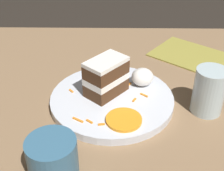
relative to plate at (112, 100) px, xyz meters
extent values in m
plane|color=black|center=(0.05, -0.05, -0.03)|extent=(6.00, 6.00, 0.00)
cube|color=#846647|center=(0.05, -0.05, -0.02)|extent=(1.09, 0.96, 0.02)
cylinder|color=silver|center=(0.00, 0.00, 0.00)|extent=(0.28, 0.28, 0.02)
cube|color=#4C2D19|center=(-0.01, 0.02, 0.02)|extent=(0.10, 0.11, 0.03)
cube|color=white|center=(-0.01, 0.02, 0.05)|extent=(0.10, 0.11, 0.02)
cube|color=#4C2D19|center=(-0.01, 0.02, 0.07)|extent=(0.10, 0.11, 0.03)
cube|color=white|center=(-0.01, 0.02, 0.09)|extent=(0.10, 0.11, 0.01)
ellipsoid|color=white|center=(0.07, 0.05, 0.03)|extent=(0.05, 0.05, 0.04)
cylinder|color=orange|center=(0.03, -0.08, 0.01)|extent=(0.07, 0.07, 0.01)
cube|color=orange|center=(0.07, 0.00, 0.01)|extent=(0.02, 0.02, 0.00)
cube|color=orange|center=(0.01, 0.11, 0.01)|extent=(0.01, 0.02, 0.00)
cube|color=orange|center=(-0.09, 0.02, 0.01)|extent=(0.01, 0.01, 0.00)
cube|color=orange|center=(-0.07, -0.08, 0.01)|extent=(0.02, 0.02, 0.00)
cube|color=orange|center=(0.04, 0.05, 0.01)|extent=(0.01, 0.02, 0.00)
cube|color=orange|center=(0.05, -0.01, 0.01)|extent=(0.01, 0.01, 0.00)
cube|color=orange|center=(-0.02, -0.10, 0.01)|extent=(0.01, 0.01, 0.00)
cube|color=orange|center=(-0.04, -0.09, 0.01)|extent=(0.01, 0.01, 0.00)
cylinder|color=silver|center=(0.21, -0.02, 0.04)|extent=(0.07, 0.07, 0.10)
cylinder|color=silver|center=(0.21, -0.02, 0.01)|extent=(0.06, 0.06, 0.04)
cylinder|color=#386684|center=(-0.10, -0.21, 0.03)|extent=(0.09, 0.09, 0.07)
cylinder|color=#382314|center=(-0.10, -0.21, 0.06)|extent=(0.07, 0.07, 0.01)
cube|color=#9E933D|center=(0.24, 0.21, -0.01)|extent=(0.30, 0.28, 0.00)
camera|label=1|loc=(0.01, -0.57, 0.42)|focal=50.00mm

